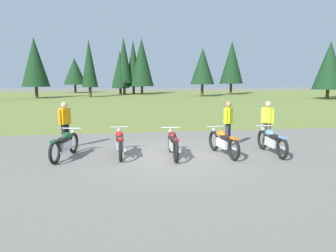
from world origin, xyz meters
TOP-DOWN VIEW (x-y plane):
  - ground_plane at (0.00, 0.00)m, footprint 140.00×140.00m
  - grass_moorland at (0.00, 26.74)m, footprint 80.00×44.00m
  - forest_treeline at (1.46, 33.07)m, footprint 45.05×25.82m
  - motorcycle_british_green at (-3.33, 0.26)m, footprint 0.75×2.06m
  - motorcycle_red at (-1.62, 0.29)m, footprint 0.62×2.10m
  - motorcycle_maroon at (0.06, -0.08)m, footprint 0.62×2.10m
  - motorcycle_orange at (1.72, -0.08)m, footprint 0.66×2.09m
  - motorcycle_sky_blue at (3.36, -0.16)m, footprint 0.62×2.10m
  - rider_near_row_end at (3.74, 0.99)m, footprint 0.37×0.49m
  - rider_in_hivis_vest at (-3.54, 1.74)m, footprint 0.40×0.45m
  - rider_with_back_turned at (2.29, 1.13)m, footprint 0.39×0.45m

SIDE VIEW (x-z plane):
  - ground_plane at x=0.00m, z-range 0.00..0.00m
  - grass_moorland at x=0.00m, z-range 0.00..0.10m
  - motorcycle_british_green at x=-3.33m, z-range 0.00..0.88m
  - motorcycle_red at x=-1.62m, z-range 0.00..0.88m
  - motorcycle_maroon at x=0.06m, z-range 0.00..0.88m
  - motorcycle_orange at x=1.72m, z-range 0.00..0.88m
  - motorcycle_sky_blue at x=3.36m, z-range 0.00..0.88m
  - rider_near_row_end at x=3.74m, z-range 0.11..1.78m
  - rider_in_hivis_vest at x=-3.54m, z-range 0.11..1.78m
  - rider_with_back_turned at x=2.29m, z-range 0.11..1.78m
  - forest_treeline at x=1.46m, z-range -0.06..8.72m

